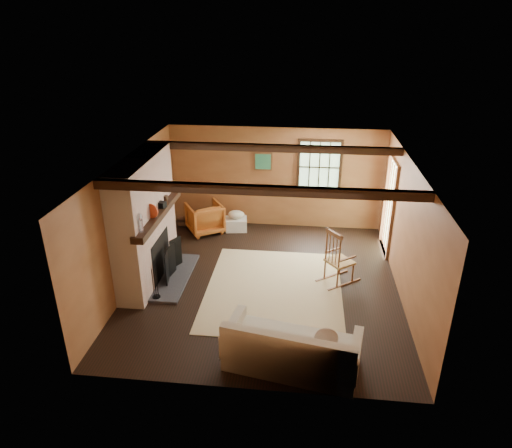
# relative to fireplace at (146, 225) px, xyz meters

# --- Properties ---
(ground) EXTENTS (5.50, 5.50, 0.00)m
(ground) POSITION_rel_fireplace_xyz_m (2.23, 0.00, -1.10)
(ground) COLOR black
(ground) RESTS_ON ground
(room_envelope) EXTENTS (5.02, 5.52, 2.44)m
(room_envelope) POSITION_rel_fireplace_xyz_m (2.45, 0.26, 0.53)
(room_envelope) COLOR #9D6037
(room_envelope) RESTS_ON ground
(fireplace) EXTENTS (1.02, 2.30, 2.40)m
(fireplace) POSITION_rel_fireplace_xyz_m (0.00, 0.00, 0.00)
(fireplace) COLOR #9C493C
(fireplace) RESTS_ON ground
(rug) EXTENTS (2.50, 3.00, 0.01)m
(rug) POSITION_rel_fireplace_xyz_m (2.43, -0.20, -1.10)
(rug) COLOR #C4B883
(rug) RESTS_ON ground
(rocking_chair) EXTENTS (0.88, 0.81, 1.10)m
(rocking_chair) POSITION_rel_fireplace_xyz_m (3.60, 0.22, -0.64)
(rocking_chair) COLOR tan
(rocking_chair) RESTS_ON ground
(sofa) EXTENTS (2.04, 1.19, 0.78)m
(sofa) POSITION_rel_fireplace_xyz_m (2.83, -2.25, -0.83)
(sofa) COLOR beige
(sofa) RESTS_ON ground
(firewood_pile) EXTENTS (0.74, 0.13, 0.27)m
(firewood_pile) POSITION_rel_fireplace_xyz_m (0.26, 2.39, -0.97)
(firewood_pile) COLOR #523123
(firewood_pile) RESTS_ON ground
(laundry_basket) EXTENTS (0.55, 0.45, 0.30)m
(laundry_basket) POSITION_rel_fireplace_xyz_m (1.33, 2.33, -0.95)
(laundry_basket) COLOR white
(laundry_basket) RESTS_ON ground
(basket_pillow) EXTENTS (0.47, 0.43, 0.20)m
(basket_pillow) POSITION_rel_fireplace_xyz_m (1.33, 2.33, -0.71)
(basket_pillow) COLOR beige
(basket_pillow) RESTS_ON laundry_basket
(armchair) EXTENTS (1.05, 1.06, 0.71)m
(armchair) POSITION_rel_fireplace_xyz_m (0.61, 2.16, -0.75)
(armchair) COLOR #BF6026
(armchair) RESTS_ON ground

